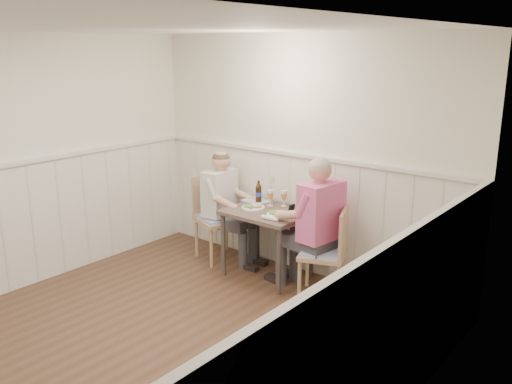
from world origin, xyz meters
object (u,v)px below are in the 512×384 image
at_px(beer_bottle, 259,193).
at_px(chair_right, 328,250).
at_px(man_in_pink, 317,237).
at_px(dining_table, 268,220).
at_px(diner_cream, 223,214).
at_px(chair_left, 216,214).
at_px(grass_vase, 271,191).

bearing_deg(beer_bottle, chair_right, -12.04).
bearing_deg(chair_right, man_in_pink, -174.89).
xyz_separation_m(dining_table, beer_bottle, (-0.28, 0.19, 0.22)).
bearing_deg(diner_cream, chair_left, 176.16).
bearing_deg(chair_left, chair_right, -3.36).
relative_size(beer_bottle, grass_vase, 0.74).
bearing_deg(diner_cream, chair_right, -3.32).
relative_size(chair_left, diner_cream, 0.75).
bearing_deg(man_in_pink, dining_table, 175.86).
xyz_separation_m(beer_bottle, grass_vase, (0.15, 0.04, 0.04)).
xyz_separation_m(diner_cream, grass_vase, (0.57, 0.18, 0.35)).
relative_size(diner_cream, grass_vase, 3.94).
bearing_deg(chair_right, grass_vase, 163.90).
height_order(dining_table, beer_bottle, beer_bottle).
height_order(beer_bottle, grass_vase, grass_vase).
bearing_deg(man_in_pink, chair_right, 5.11).
xyz_separation_m(diner_cream, beer_bottle, (0.42, 0.14, 0.30)).
relative_size(man_in_pink, grass_vase, 4.32).
xyz_separation_m(man_in_pink, grass_vase, (-0.79, 0.28, 0.29)).
xyz_separation_m(man_in_pink, diner_cream, (-1.36, 0.10, -0.05)).
bearing_deg(man_in_pink, grass_vase, 160.61).
height_order(chair_right, diner_cream, diner_cream).
relative_size(chair_left, grass_vase, 2.94).
relative_size(man_in_pink, diner_cream, 1.09).
bearing_deg(chair_right, diner_cream, 176.68).
xyz_separation_m(chair_right, grass_vase, (-0.92, 0.27, 0.40)).
bearing_deg(chair_left, diner_cream, -3.84).
bearing_deg(diner_cream, beer_bottle, 18.55).
height_order(chair_left, diner_cream, diner_cream).
distance_m(chair_left, diner_cream, 0.11).
xyz_separation_m(chair_left, man_in_pink, (1.47, -0.11, 0.07)).
height_order(chair_left, grass_vase, grass_vase).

